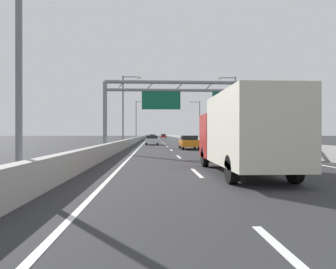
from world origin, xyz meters
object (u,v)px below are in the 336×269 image
object	(u,v)px
orange_car	(189,142)
box_truck	(244,132)
black_car	(153,137)
streetlamp_right_mid	(234,107)
red_car	(163,136)
streetlamp_left_near	(27,10)
streetlamp_right_far	(199,118)
streetlamp_left_mid	(125,106)
streetlamp_left_far	(137,118)
sign_gantry	(195,98)
white_car	(152,140)

from	to	relation	value
orange_car	box_truck	distance (m)	20.48
black_car	streetlamp_right_mid	bearing A→B (deg)	-75.87
red_car	streetlamp_left_near	bearing A→B (deg)	-94.19
streetlamp_right_far	black_car	xyz separation A→B (m)	(-11.24, 12.36, -4.65)
streetlamp_right_mid	streetlamp_right_far	world-z (taller)	same
streetlamp_right_mid	red_car	xyz separation A→B (m)	(-7.24, 72.75, -4.64)
streetlamp_left_mid	box_truck	bearing A→B (deg)	-75.78
box_truck	streetlamp_left_far	bearing A→B (deg)	96.91
sign_gantry	streetlamp_right_mid	world-z (taller)	streetlamp_right_mid
streetlamp_left_far	white_car	size ratio (longest dim) A/B	2.31
streetlamp_right_far	red_car	size ratio (longest dim) A/B	2.20
white_car	streetlamp_right_far	bearing A→B (deg)	68.49
sign_gantry	streetlamp_left_near	size ratio (longest dim) A/B	1.69
sign_gantry	black_car	distance (m)	59.69
streetlamp_right_far	orange_car	distance (m)	42.30
black_car	streetlamp_left_far	bearing A→B (deg)	-106.63
red_car	orange_car	bearing A→B (deg)	-90.00
streetlamp_left_mid	red_car	world-z (taller)	streetlamp_left_mid
sign_gantry	streetlamp_left_far	distance (m)	47.66
orange_car	red_car	size ratio (longest dim) A/B	1.05
sign_gantry	box_truck	world-z (taller)	sign_gantry
streetlamp_right_mid	orange_car	distance (m)	12.54
white_car	black_car	size ratio (longest dim) A/B	0.91
streetlamp_right_far	orange_car	bearing A→B (deg)	-99.92
streetlamp_left_mid	black_car	xyz separation A→B (m)	(3.69, 44.66, -4.65)
streetlamp_left_mid	red_car	size ratio (longest dim) A/B	2.20
box_truck	streetlamp_right_far	bearing A→B (deg)	83.15
streetlamp_left_mid	streetlamp_right_far	distance (m)	35.58
white_car	box_truck	xyz separation A→B (m)	(3.82, -33.30, 1.03)
streetlamp_left_mid	orange_car	bearing A→B (deg)	-49.85
orange_car	streetlamp_right_mid	bearing A→B (deg)	51.53
white_car	red_car	bearing A→B (deg)	86.67
orange_car	black_car	xyz separation A→B (m)	(-4.00, 53.78, -0.01)
orange_car	black_car	world-z (taller)	orange_car
streetlamp_left_near	streetlamp_right_mid	xyz separation A→B (m)	(14.93, 32.30, 0.00)
sign_gantry	streetlamp_left_mid	size ratio (longest dim) A/B	1.69
streetlamp_right_far	box_truck	xyz separation A→B (m)	(-7.44, -61.87, -3.66)
streetlamp_right_mid	red_car	size ratio (longest dim) A/B	2.20
streetlamp_right_far	red_car	distance (m)	41.35
streetlamp_right_far	box_truck	world-z (taller)	streetlamp_right_far
streetlamp_left_near	red_car	distance (m)	105.43
orange_car	streetlamp_left_far	bearing A→B (deg)	100.52
streetlamp_right_far	orange_car	world-z (taller)	streetlamp_right_far
streetlamp_left_near	box_truck	world-z (taller)	streetlamp_left_near
red_car	white_car	bearing A→B (deg)	-93.33
sign_gantry	streetlamp_right_far	xyz separation A→B (m)	(7.42, 47.06, 0.59)
orange_car	box_truck	size ratio (longest dim) A/B	0.60
streetlamp_right_mid	red_car	distance (m)	73.25
streetlamp_right_mid	black_car	size ratio (longest dim) A/B	2.10
orange_car	box_truck	world-z (taller)	box_truck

